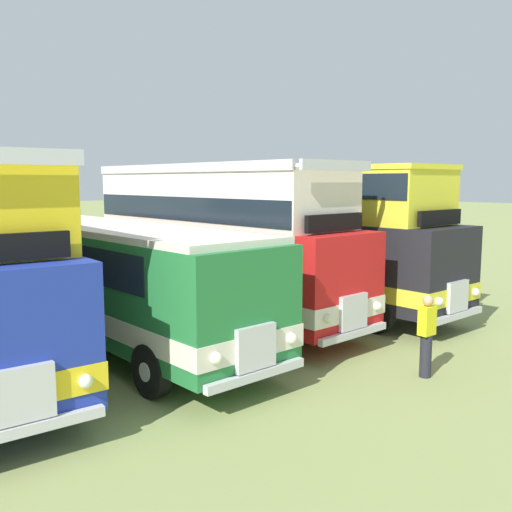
# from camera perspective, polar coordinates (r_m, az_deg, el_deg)

# --- Properties ---
(bus_fifth_in_row) EXTENTS (3.06, 11.49, 2.99)m
(bus_fifth_in_row) POSITION_cam_1_polar(r_m,az_deg,el_deg) (14.69, -15.08, -1.66)
(bus_fifth_in_row) COLOR #237538
(bus_fifth_in_row) RESTS_ON ground
(bus_sixth_in_row) EXTENTS (3.01, 9.92, 4.52)m
(bus_sixth_in_row) POSITION_cam_1_polar(r_m,az_deg,el_deg) (16.34, -3.98, 1.61)
(bus_sixth_in_row) COLOR red
(bus_sixth_in_row) RESTS_ON ground
(bus_seventh_in_row) EXTENTS (2.86, 10.68, 4.49)m
(bus_seventh_in_row) POSITION_cam_1_polar(r_m,az_deg,el_deg) (18.46, 5.14, 2.64)
(bus_seventh_in_row) COLOR black
(bus_seventh_in_row) RESTS_ON ground
(marshal_person) EXTENTS (0.36, 0.24, 1.73)m
(marshal_person) POSITION_cam_1_polar(r_m,az_deg,el_deg) (12.27, 16.82, -7.68)
(marshal_person) COLOR #23232D
(marshal_person) RESTS_ON ground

